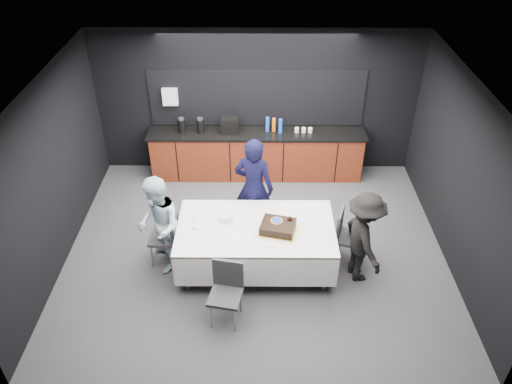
% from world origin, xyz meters
% --- Properties ---
extents(ground, '(6.00, 6.00, 0.00)m').
position_xyz_m(ground, '(0.00, 0.00, 0.00)').
color(ground, '#404045').
rests_on(ground, ground).
extents(room_shell, '(6.04, 5.04, 2.82)m').
position_xyz_m(room_shell, '(0.00, 0.00, 1.86)').
color(room_shell, white).
rests_on(room_shell, ground).
extents(kitchenette, '(4.10, 0.64, 2.05)m').
position_xyz_m(kitchenette, '(-0.02, 2.22, 0.54)').
color(kitchenette, '#581D0D').
rests_on(kitchenette, ground).
extents(party_table, '(2.32, 1.32, 0.78)m').
position_xyz_m(party_table, '(0.00, -0.40, 0.64)').
color(party_table, '#99999E').
rests_on(party_table, ground).
extents(cake_assembly, '(0.60, 0.53, 0.16)m').
position_xyz_m(cake_assembly, '(0.32, -0.48, 0.84)').
color(cake_assembly, gold).
rests_on(cake_assembly, party_table).
extents(plate_stack, '(0.22, 0.22, 0.10)m').
position_xyz_m(plate_stack, '(-0.44, -0.23, 0.83)').
color(plate_stack, white).
rests_on(plate_stack, party_table).
extents(loose_plate_near, '(0.20, 0.20, 0.01)m').
position_xyz_m(loose_plate_near, '(-0.28, -0.71, 0.78)').
color(loose_plate_near, white).
rests_on(loose_plate_near, party_table).
extents(loose_plate_right_a, '(0.21, 0.21, 0.01)m').
position_xyz_m(loose_plate_right_a, '(0.74, -0.25, 0.78)').
color(loose_plate_right_a, white).
rests_on(loose_plate_right_a, party_table).
extents(loose_plate_right_b, '(0.22, 0.22, 0.01)m').
position_xyz_m(loose_plate_right_b, '(0.81, -0.68, 0.78)').
color(loose_plate_right_b, white).
rests_on(loose_plate_right_b, party_table).
extents(loose_plate_far, '(0.18, 0.18, 0.01)m').
position_xyz_m(loose_plate_far, '(0.02, 0.09, 0.78)').
color(loose_plate_far, white).
rests_on(loose_plate_far, party_table).
extents(fork_pile, '(0.17, 0.14, 0.02)m').
position_xyz_m(fork_pile, '(0.20, -0.82, 0.79)').
color(fork_pile, white).
rests_on(fork_pile, party_table).
extents(champagne_flute, '(0.06, 0.06, 0.22)m').
position_xyz_m(champagne_flute, '(-0.90, -0.46, 0.94)').
color(champagne_flute, white).
rests_on(champagne_flute, party_table).
extents(chair_left, '(0.44, 0.44, 0.92)m').
position_xyz_m(chair_left, '(-1.33, -0.28, 0.53)').
color(chair_left, '#2F2F34').
rests_on(chair_left, ground).
extents(chair_right, '(0.53, 0.53, 0.92)m').
position_xyz_m(chair_right, '(1.38, -0.23, 0.53)').
color(chair_right, '#2F2F34').
rests_on(chair_right, ground).
extents(chair_near, '(0.49, 0.49, 0.92)m').
position_xyz_m(chair_near, '(-0.38, -1.39, 0.53)').
color(chair_near, '#2F2F34').
rests_on(chair_near, ground).
extents(person_center, '(0.74, 0.60, 1.78)m').
position_xyz_m(person_center, '(-0.03, 0.44, 0.89)').
color(person_center, black).
rests_on(person_center, ground).
extents(person_left, '(0.80, 0.91, 1.58)m').
position_xyz_m(person_left, '(-1.43, -0.39, 0.79)').
color(person_left, '#A9C5D4').
rests_on(person_left, ground).
extents(person_right, '(0.78, 1.07, 1.49)m').
position_xyz_m(person_right, '(1.55, -0.60, 0.74)').
color(person_right, black).
rests_on(person_right, ground).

